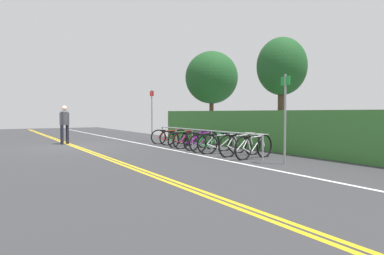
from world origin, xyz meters
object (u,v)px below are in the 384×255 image
Objects in this scene: bicycle_2 at (182,139)px; pedestrian at (65,122)px; bicycle_5 at (211,142)px; tree_near_left at (212,78)px; bicycle_1 at (178,138)px; bicycle_3 at (193,140)px; bicycle_4 at (202,141)px; bicycle_7 at (240,145)px; bike_rack at (201,135)px; sign_post_near at (152,111)px; sign_post_far at (285,111)px; bicycle_0 at (169,137)px; bicycle_6 at (222,143)px; bicycle_8 at (254,147)px; tree_mid at (282,67)px.

bicycle_2 is 5.48m from pedestrian.
bicycle_5 is 7.37m from tree_near_left.
bicycle_3 reaches higher than bicycle_1.
bicycle_4 is at bearing 175.01° from bicycle_5.
tree_near_left is at bearing 143.12° from bicycle_4.
bicycle_7 is at bearing -0.85° from bicycle_1.
bike_rack is 3.89× the size of bicycle_5.
pedestrian is at bearing -101.59° from sign_post_near.
sign_post_far is at bearing 0.28° from sign_post_near.
sign_post_far reaches higher than bicycle_2.
bicycle_2 is 5.80m from tree_near_left.
sign_post_near reaches higher than bicycle_2.
bicycle_6 reaches higher than bicycle_0.
bicycle_7 is (2.29, 0.07, -0.21)m from bike_rack.
bicycle_6 is (3.59, -0.18, 0.04)m from bicycle_1.
bicycle_8 reaches higher than bicycle_3.
bicycle_1 is 2.20m from bicycle_4.
bicycle_3 is at bearing 179.09° from bicycle_4.
bicycle_6 is (2.12, -0.05, 0.02)m from bicycle_3.
bicycle_8 is at bearing 2.35° from bicycle_5.
bike_rack is at bearing 179.41° from sign_post_far.
sign_post_near is 0.57× the size of tree_mid.
sign_post_near is at bearing -178.86° from bike_rack.
sign_post_far is (2.10, -0.12, 1.10)m from bicycle_7.
tree_near_left is at bearing 149.46° from bicycle_6.
bicycle_0 is 3.63m from bicycle_5.
bicycle_7 is 6.80m from sign_post_near.
bike_rack is 3.96× the size of bicycle_3.
bicycle_7 reaches higher than bicycle_1.
bicycle_0 is 0.86× the size of bicycle_7.
bike_rack is 2.89m from bicycle_0.
tree_near_left is at bearing 146.37° from bicycle_5.
tree_mid is at bearing 53.52° from bicycle_2.
tree_mid is (3.76, 3.17, 2.91)m from bicycle_0.
bicycle_5 reaches higher than bicycle_1.
bike_rack is 2.30m from bicycle_7.
bicycle_5 is 1.54m from bicycle_7.
sign_post_near reaches higher than bicycle_8.
bicycle_4 is 0.68× the size of sign_post_far.
sign_post_near is at bearing 78.41° from pedestrian.
bicycle_5 reaches higher than bicycle_3.
bicycle_1 is at bearing 179.15° from bicycle_7.
bicycle_6 is at bearing -0.65° from bicycle_2.
bicycle_0 is 1.94m from sign_post_near.
bicycle_2 is 4.99m from tree_mid.
bicycle_8 is at bearing -24.80° from tree_near_left.
bicycle_4 is (2.20, -0.14, 0.03)m from bicycle_1.
bicycle_0 is at bearing 178.42° from bicycle_6.
tree_near_left is (-4.89, 3.67, 2.97)m from bicycle_4.
tree_near_left is (-0.44, 3.76, 1.82)m from sign_post_near.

